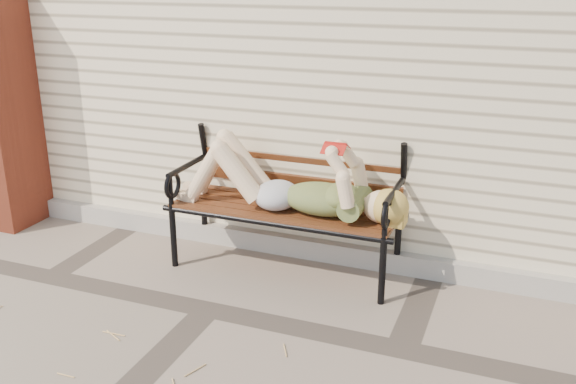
% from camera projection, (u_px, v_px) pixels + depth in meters
% --- Properties ---
extents(ground, '(80.00, 80.00, 0.00)m').
position_uv_depth(ground, '(208.00, 309.00, 4.11)').
color(ground, gray).
rests_on(ground, ground).
extents(house_wall, '(8.00, 4.00, 3.00)m').
position_uv_depth(house_wall, '(347.00, 28.00, 6.24)').
color(house_wall, beige).
rests_on(house_wall, ground).
extents(foundation_strip, '(8.00, 0.10, 0.15)m').
position_uv_depth(foundation_strip, '(267.00, 241.00, 4.93)').
color(foundation_strip, '#AAA399').
rests_on(foundation_strip, ground).
extents(garden_bench, '(1.75, 0.70, 1.13)m').
position_uv_depth(garden_bench, '(290.00, 182.00, 4.53)').
color(garden_bench, black).
rests_on(garden_bench, ground).
extents(reading_woman, '(1.65, 0.37, 0.52)m').
position_uv_depth(reading_woman, '(284.00, 183.00, 4.40)').
color(reading_woman, '#09353F').
rests_on(reading_woman, ground).
extents(straw_scatter, '(2.60, 1.53, 0.01)m').
position_uv_depth(straw_scatter, '(11.00, 364.00, 3.53)').
color(straw_scatter, tan).
rests_on(straw_scatter, ground).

